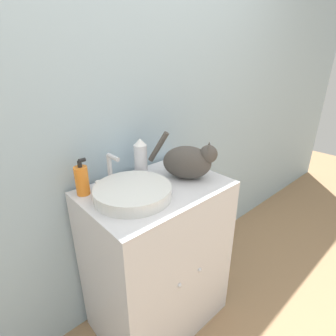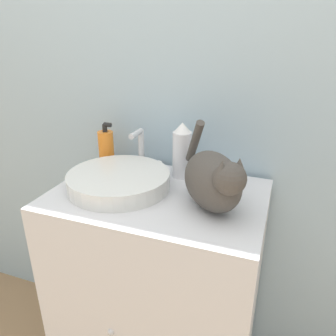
{
  "view_description": "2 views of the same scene",
  "coord_description": "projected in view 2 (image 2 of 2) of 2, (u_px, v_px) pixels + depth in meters",
  "views": [
    {
      "loc": [
        -0.74,
        -0.65,
        1.52
      ],
      "look_at": [
        0.05,
        0.22,
        1.01
      ],
      "focal_mm": 28.0,
      "sensor_mm": 36.0,
      "label": 1
    },
    {
      "loc": [
        0.38,
        -0.68,
        1.43
      ],
      "look_at": [
        0.05,
        0.22,
        1.02
      ],
      "focal_mm": 35.0,
      "sensor_mm": 36.0,
      "label": 2
    }
  ],
  "objects": [
    {
      "name": "wall_back",
      "position": [
        186.0,
        81.0,
        1.25
      ],
      "size": [
        6.0,
        0.05,
        2.5
      ],
      "color": "#9EB7C6",
      "rests_on": "ground_plane"
    },
    {
      "name": "vanity_cabinet",
      "position": [
        159.0,
        295.0,
        1.3
      ],
      "size": [
        0.73,
        0.52,
        0.91
      ],
      "color": "silver",
      "rests_on": "ground_plane"
    },
    {
      "name": "sink_basin",
      "position": [
        119.0,
        180.0,
        1.15
      ],
      "size": [
        0.36,
        0.36,
        0.06
      ],
      "color": "silver",
      "rests_on": "vanity_cabinet"
    },
    {
      "name": "faucet",
      "position": [
        141.0,
        152.0,
        1.3
      ],
      "size": [
        0.17,
        0.1,
        0.17
      ],
      "color": "silver",
      "rests_on": "vanity_cabinet"
    },
    {
      "name": "cat",
      "position": [
        214.0,
        180.0,
        0.99
      ],
      "size": [
        0.28,
        0.33,
        0.25
      ],
      "rotation": [
        0.0,
        0.0,
        -0.92
      ],
      "color": "#47423D",
      "rests_on": "vanity_cabinet"
    },
    {
      "name": "soap_bottle",
      "position": [
        106.0,
        147.0,
        1.35
      ],
      "size": [
        0.06,
        0.06,
        0.18
      ],
      "color": "orange",
      "rests_on": "vanity_cabinet"
    },
    {
      "name": "spray_bottle",
      "position": [
        182.0,
        151.0,
        1.22
      ],
      "size": [
        0.07,
        0.07,
        0.21
      ],
      "color": "silver",
      "rests_on": "vanity_cabinet"
    }
  ]
}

